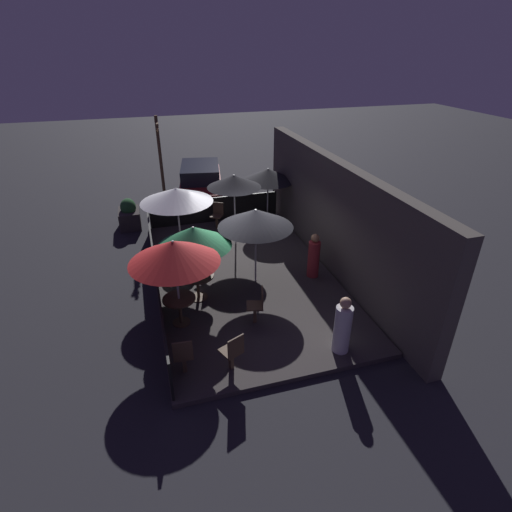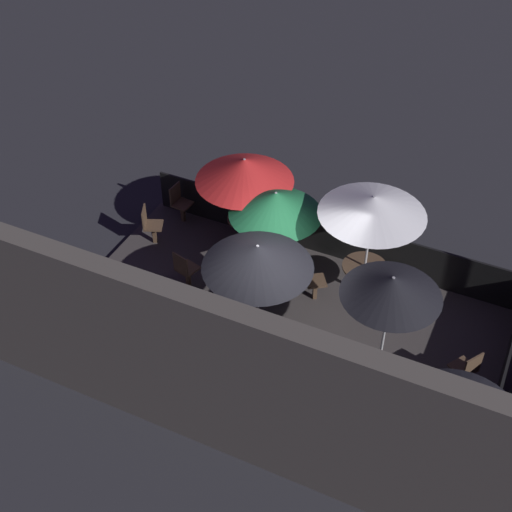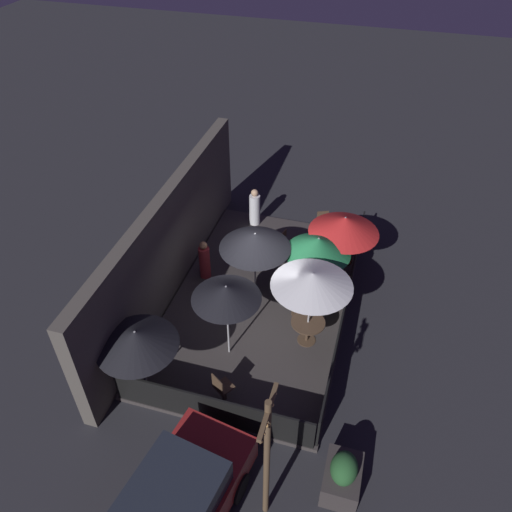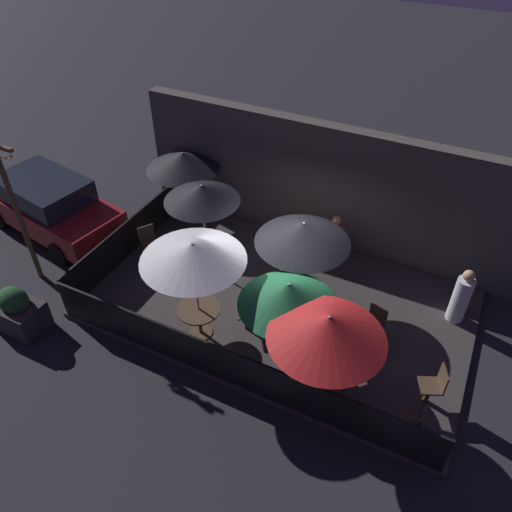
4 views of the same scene
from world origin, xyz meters
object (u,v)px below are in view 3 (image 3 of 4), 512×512
object	(u,v)px
patio_umbrella_1	(312,279)
dining_table_0	(315,279)
patio_chair_0	(286,243)
patio_chair_2	(293,301)
patron_1	(255,208)
dining_table_1	(308,326)
patio_chair_4	(351,231)
dining_table_2	(339,262)
patio_umbrella_5	(226,293)
patio_chair_1	(323,223)
light_post	(267,456)
patio_chair_3	(222,387)
patron_0	(205,261)
patio_umbrella_3	(255,241)
patio_umbrella_4	(136,339)
patio_umbrella_0	(318,246)
planter_box	(342,476)
patio_umbrella_2	(345,225)

from	to	relation	value
patio_umbrella_1	dining_table_0	size ratio (longest dim) A/B	2.78
dining_table_0	patio_chair_0	xyz separation A→B (m)	(1.46, 1.22, -0.04)
patio_chair_2	patron_1	world-z (taller)	patron_1
dining_table_1	patio_chair_2	distance (m)	1.07
dining_table_1	patio_chair_4	size ratio (longest dim) A/B	0.98
patio_umbrella_1	dining_table_2	bearing A→B (deg)	-7.99
dining_table_1	patio_chair_2	world-z (taller)	patio_chair_2
patio_umbrella_5	patio_chair_1	xyz separation A→B (m)	(5.75, -1.46, -1.69)
light_post	patio_chair_3	bearing A→B (deg)	37.84
patio_chair_4	patron_0	world-z (taller)	patron_0
patio_umbrella_1	patio_chair_4	bearing A→B (deg)	-6.65
patio_umbrella_3	dining_table_2	xyz separation A→B (m)	(1.38, -2.30, -1.37)
patio_chair_3	patio_chair_2	bearing A→B (deg)	16.52
dining_table_1	patio_chair_4	distance (m)	4.64
patio_umbrella_4	dining_table_0	bearing A→B (deg)	-37.05
patio_umbrella_3	patio_chair_0	size ratio (longest dim) A/B	2.33
patio_chair_0	patio_umbrella_3	bearing A→B (deg)	-89.63
patio_chair_0	patio_umbrella_0	bearing A→B (deg)	-34.86
patio_umbrella_5	patio_chair_0	distance (m)	4.67
patio_chair_0	patio_chair_4	xyz separation A→B (m)	(1.24, -1.94, -0.00)
patio_umbrella_1	patio_chair_2	world-z (taller)	patio_umbrella_1
planter_box	patron_1	bearing A→B (deg)	27.22
patio_chair_3	light_post	world-z (taller)	light_post
patio_umbrella_4	patio_chair_1	bearing A→B (deg)	-22.91
patio_umbrella_2	light_post	size ratio (longest dim) A/B	0.58
patio_umbrella_1	patio_chair_4	world-z (taller)	patio_umbrella_1
dining_table_1	patron_0	bearing A→B (deg)	64.45
patio_umbrella_2	patron_0	size ratio (longest dim) A/B	1.67
patio_umbrella_2	dining_table_1	bearing A→B (deg)	172.01
patio_chair_4	patron_0	distance (m)	5.04
patio_umbrella_4	patio_chair_4	distance (m)	8.36
patio_umbrella_3	patron_1	distance (m)	3.74
patio_umbrella_2	dining_table_1	size ratio (longest dim) A/B	2.45
patio_umbrella_0	patio_umbrella_1	xyz separation A→B (m)	(-1.91, -0.18, 0.44)
patio_chair_4	light_post	world-z (taller)	light_post
patio_umbrella_3	dining_table_0	xyz separation A→B (m)	(0.41, -1.72, -1.38)
patio_umbrella_4	dining_table_1	distance (m)	4.55
patron_1	light_post	xyz separation A→B (m)	(-9.46, -2.99, 1.40)
patio_umbrella_3	patron_1	world-z (taller)	patio_umbrella_3
patio_umbrella_4	patio_chair_3	xyz separation A→B (m)	(0.14, -1.97, -1.27)
patio_umbrella_0	dining_table_1	bearing A→B (deg)	-174.64
patio_chair_4	dining_table_2	bearing A→B (deg)	-0.00
patio_umbrella_0	patron_1	size ratio (longest dim) A/B	1.50
dining_table_0	patron_1	world-z (taller)	patron_1
patio_chair_4	planter_box	world-z (taller)	planter_box
patio_umbrella_0	patio_umbrella_4	xyz separation A→B (m)	(-4.48, 3.38, -0.03)
patio_umbrella_0	patio_umbrella_5	distance (m)	3.37
patio_umbrella_0	patio_umbrella_5	xyz separation A→B (m)	(-2.87, 1.73, 0.38)
patio_umbrella_3	dining_table_2	distance (m)	3.02
patio_chair_2	planter_box	world-z (taller)	planter_box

